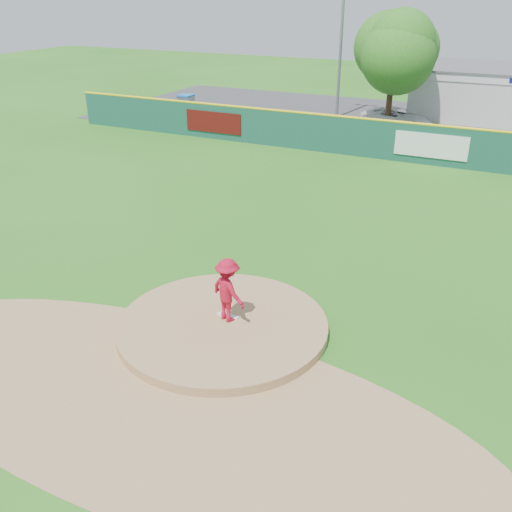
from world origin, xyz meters
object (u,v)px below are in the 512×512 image
at_px(playground_slide, 186,105).
at_px(light_pole_left, 342,23).
at_px(van, 397,118).
at_px(deciduous_tree, 394,53).
at_px(pitcher, 228,290).

height_order(playground_slide, light_pole_left, light_pole_left).
bearing_deg(van, deciduous_tree, 152.88).
height_order(playground_slide, deciduous_tree, deciduous_tree).
relative_size(van, light_pole_left, 0.41).
distance_m(playground_slide, light_pole_left, 11.71).
xyz_separation_m(van, playground_slide, (-14.01, -2.67, 0.09)).
relative_size(pitcher, playground_slide, 0.66).
bearing_deg(deciduous_tree, light_pole_left, 153.43).
distance_m(pitcher, light_pole_left, 27.93).
xyz_separation_m(playground_slide, deciduous_tree, (13.56, 2.17, 3.82)).
relative_size(playground_slide, light_pole_left, 0.24).
relative_size(deciduous_tree, light_pole_left, 0.67).
bearing_deg(deciduous_tree, pitcher, -85.21).
height_order(van, playground_slide, playground_slide).
relative_size(pitcher, van, 0.39).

